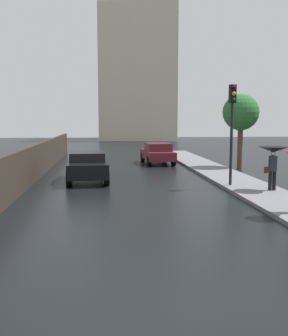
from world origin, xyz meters
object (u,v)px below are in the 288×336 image
Objects in this scene: car_maroon_mid_road at (158,153)px; street_tree_mid at (241,113)px; car_black_far_ahead at (87,166)px; traffic_light at (232,116)px; pedestrian_with_umbrella_far at (273,154)px.

street_tree_mid is (4.43, -3.28, 2.56)m from car_maroon_mid_road.
car_black_far_ahead is (-4.29, -7.18, 0.01)m from car_maroon_mid_road.
traffic_light is 0.96× the size of street_tree_mid.
traffic_light is (6.15, -2.48, 2.33)m from car_black_far_ahead.
pedestrian_with_umbrella_far is at bearing -48.84° from traffic_light.
car_black_far_ahead is 0.98× the size of traffic_light.
pedestrian_with_umbrella_far reaches higher than car_maroon_mid_road.
street_tree_mid is at bearing -159.25° from car_black_far_ahead.
pedestrian_with_umbrella_far is at bearing 148.87° from car_black_far_ahead.
traffic_light is (-1.23, 1.41, 1.51)m from pedestrian_with_umbrella_far.
street_tree_mid is (8.72, 3.90, 2.55)m from car_black_far_ahead.
car_maroon_mid_road is 6.08m from street_tree_mid.
street_tree_mid is at bearing 68.01° from traffic_light.
pedestrian_with_umbrella_far is 8.09m from street_tree_mid.
car_maroon_mid_road is 2.33× the size of pedestrian_with_umbrella_far.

